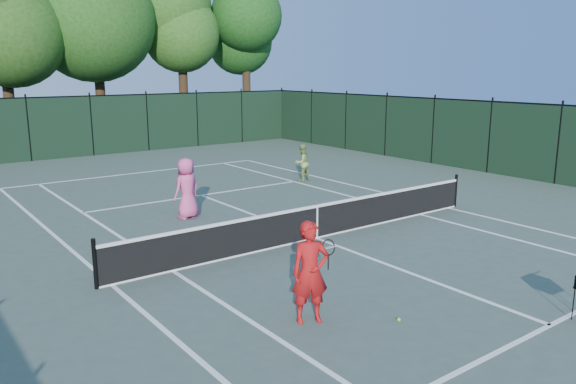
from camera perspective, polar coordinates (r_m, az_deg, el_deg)
ground at (r=14.86m, az=2.93°, el=-4.71°), size 90.00×90.00×0.00m
sideline_doubles_left at (r=12.30m, az=-17.44°, el=-9.01°), size 0.10×23.77×0.01m
sideline_doubles_right at (r=18.72m, az=15.98°, el=-1.57°), size 0.10×23.77×0.01m
sideline_singles_left at (r=12.76m, az=-11.59°, el=-7.87°), size 0.10×23.77×0.01m
sideline_singles_right at (r=17.68m, az=13.27°, el=-2.23°), size 0.10×23.77×0.01m
baseline_far at (r=24.93m, az=-14.77°, el=1.92°), size 10.97×0.10×0.01m
service_line_near at (r=11.05m, az=25.11°, el=-12.14°), size 8.23×0.10×0.01m
service_line_far at (r=20.04m, az=-8.82°, el=-0.32°), size 8.23×0.10×0.01m
center_service_line at (r=14.86m, az=2.93°, el=-4.70°), size 0.10×12.80×0.01m
tennis_net at (r=14.73m, az=2.95°, el=-2.94°), size 11.69×0.09×1.06m
fence_far at (r=30.44m, az=-19.32°, el=6.32°), size 24.00×0.05×3.00m
fence_right at (r=23.92m, az=25.78°, el=4.29°), size 0.05×36.00×3.00m
tree_4 at (r=36.47m, az=-10.90°, el=18.15°), size 6.20×6.20×12.97m
tree_5 at (r=39.31m, az=-4.35°, el=17.27°), size 5.80×5.80×12.23m
coach at (r=9.86m, az=2.27°, el=-8.15°), size 1.09×0.66×1.83m
player_pink at (r=16.91m, az=-10.23°, el=0.38°), size 1.01×0.80×1.81m
player_green at (r=22.23m, az=1.42°, el=2.99°), size 0.76×0.61×1.46m
loose_ball_midcourt at (r=10.36m, az=11.19°, el=-12.61°), size 0.07×0.07×0.07m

